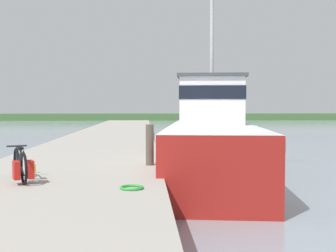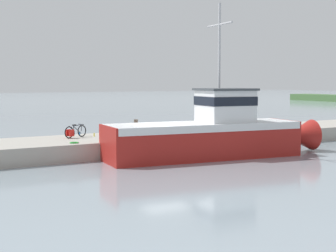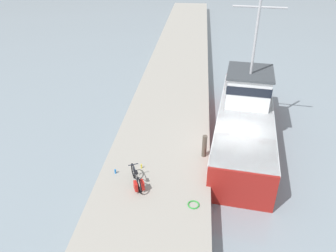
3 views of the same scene
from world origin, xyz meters
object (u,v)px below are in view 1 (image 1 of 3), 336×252
Objects in this scene: bicycle_touring at (21,166)px; mooring_post at (150,145)px; water_bottle_on_curb at (35,169)px; fishing_boat_main at (212,140)px.

mooring_post is (2.81, 2.52, 0.22)m from bicycle_touring.
bicycle_touring is 7.33× the size of water_bottle_on_curb.
mooring_post is at bearing 17.32° from bicycle_touring.
fishing_boat_main is 7.95m from bicycle_touring.
fishing_boat_main reaches higher than mooring_post.
fishing_boat_main is at bearing 57.14° from mooring_post.
fishing_boat_main is at bearing 43.11° from water_bottle_on_curb.
bicycle_touring reaches higher than water_bottle_on_curb.
fishing_boat_main is 8.18× the size of bicycle_touring.
bicycle_touring is at bearing -138.06° from mooring_post.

